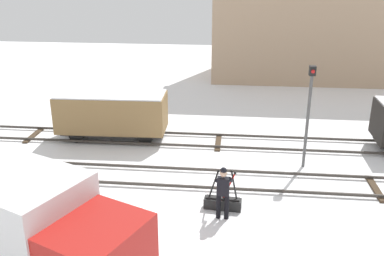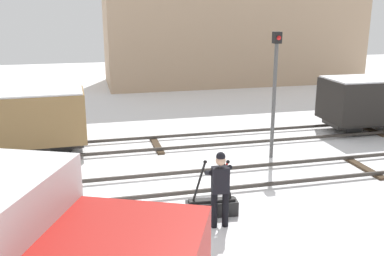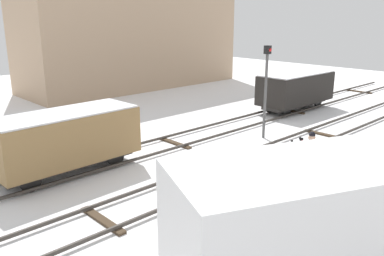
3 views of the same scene
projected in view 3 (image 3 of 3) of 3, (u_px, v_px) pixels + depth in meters
ground_plane at (242, 167)px, 14.73m from camera, size 60.00×60.00×0.00m
track_main_line at (242, 164)px, 14.70m from camera, size 44.00×1.94×0.18m
track_siding_near at (174, 141)px, 17.34m from camera, size 44.00×1.94×0.18m
switch_lever_frame at (293, 172)px, 13.62m from camera, size 1.27×0.46×1.44m
rail_worker at (310, 154)px, 13.03m from camera, size 0.57×0.70×1.79m
delivery_truck at (340, 228)px, 7.22m from camera, size 6.79×4.58×3.02m
signal_post at (266, 83)px, 17.56m from camera, size 0.24×0.32×4.12m
apartment_building at (132, 23)px, 30.21m from camera, size 17.07×5.77×9.53m
freight_car_back_track at (66, 139)px, 13.78m from camera, size 4.98×2.07×2.21m
freight_car_near_switch at (296, 89)px, 23.18m from camera, size 5.00×2.12×2.18m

